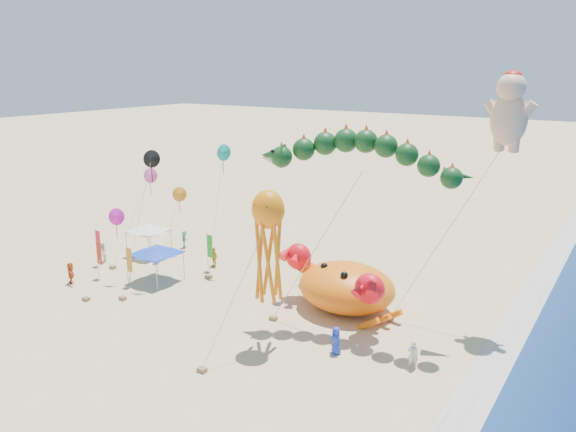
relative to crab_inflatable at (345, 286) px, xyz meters
The scene contains 11 objects.
ground 4.29m from the crab_inflatable, 114.98° to the right, with size 320.00×320.00×0.00m, color #D1B784.
foam_strip 11.08m from the crab_inflatable, 18.88° to the right, with size 320.00×320.00×0.00m, color silver.
crab_inflatable is the anchor object (origin of this frame).
dragon_kite 9.42m from the crab_inflatable, 49.19° to the right, with size 12.43×5.22×12.15m.
cherub_kite 15.16m from the crab_inflatable, 20.52° to the left, with size 6.87×4.25×15.97m.
octopus_kite 8.44m from the crab_inflatable, 104.11° to the right, with size 2.38×5.86×9.46m.
canopy_blue 15.09m from the crab_inflatable, 168.07° to the right, with size 3.46×3.46×2.71m.
canopy_white 19.92m from the crab_inflatable, behind, with size 3.24×3.24×2.71m.
feather_flags 17.49m from the crab_inflatable, 169.63° to the right, with size 9.14×6.05×3.20m.
beachgoers 14.24m from the crab_inflatable, behind, with size 29.41×12.54×1.73m.
small_kites 16.70m from the crab_inflatable, behind, with size 8.69×11.11×10.39m.
Camera 1 is at (17.75, -28.34, 16.20)m, focal length 35.00 mm.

